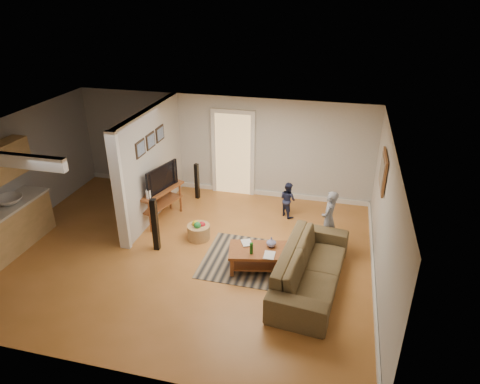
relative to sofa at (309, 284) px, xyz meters
name	(u,v)px	position (x,y,z in m)	size (l,w,h in m)	color
ground	(183,252)	(-2.60, 0.42, 0.00)	(7.50, 7.50, 0.00)	#985E26
room_shell	(136,173)	(-3.67, 0.85, 1.46)	(7.54, 6.02, 2.52)	beige
area_rug	(261,262)	(-0.99, 0.47, 0.01)	(2.27, 1.66, 0.01)	black
sofa	(309,284)	(0.00, 0.00, 0.00)	(2.56, 1.00, 0.75)	#4B4525
coffee_table	(260,253)	(-0.98, 0.26, 0.34)	(1.22, 0.86, 0.66)	brown
tv_console	(160,192)	(-3.54, 1.57, 0.71)	(0.79, 1.32, 1.07)	brown
speaker_left	(155,225)	(-3.15, 0.42, 0.57)	(0.11, 0.11, 1.14)	black
speaker_right	(197,181)	(-3.10, 2.82, 0.46)	(0.09, 0.09, 0.93)	black
toy_basket	(199,231)	(-2.45, 1.00, 0.18)	(0.48, 0.48, 0.43)	#9D7644
child	(326,245)	(0.21, 1.39, 0.00)	(0.45, 0.30, 1.23)	gray
toddler	(287,215)	(-0.76, 2.45, 0.00)	(0.41, 0.32, 0.85)	#212645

